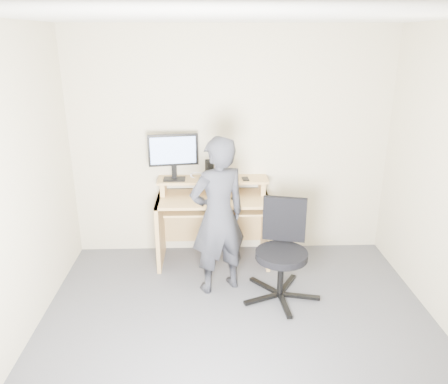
{
  "coord_description": "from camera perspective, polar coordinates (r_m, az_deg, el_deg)",
  "views": [
    {
      "loc": [
        -0.24,
        -2.92,
        2.38
      ],
      "look_at": [
        -0.1,
        1.05,
        0.95
      ],
      "focal_mm": 35.0,
      "sensor_mm": 36.0,
      "label": 1
    }
  ],
  "objects": [
    {
      "name": "keyboard",
      "position": [
        4.61,
        -1.5,
        -2.04
      ],
      "size": [
        0.49,
        0.31,
        0.03
      ],
      "primitive_type": "cube",
      "rotation": [
        0.0,
        0.0,
        -0.32
      ],
      "color": "black",
      "rests_on": "desk"
    },
    {
      "name": "monitor",
      "position": [
        4.65,
        -6.63,
        5.1
      ],
      "size": [
        0.53,
        0.15,
        0.5
      ],
      "rotation": [
        0.0,
        0.0,
        0.15
      ],
      "color": "black",
      "rests_on": "desk"
    },
    {
      "name": "back_wall",
      "position": [
        4.81,
        0.87,
        6.2
      ],
      "size": [
        3.5,
        0.02,
        2.5
      ],
      "primitive_type": "cube",
      "color": "beige",
      "rests_on": "ground"
    },
    {
      "name": "mouse",
      "position": [
        4.57,
        1.49,
        -0.85
      ],
      "size": [
        0.11,
        0.08,
        0.04
      ],
      "primitive_type": "ellipsoid",
      "rotation": [
        0.0,
        0.0,
        -0.14
      ],
      "color": "black",
      "rests_on": "desk"
    },
    {
      "name": "desk",
      "position": [
        4.81,
        -1.43,
        -2.6
      ],
      "size": [
        1.2,
        0.6,
        0.91
      ],
      "color": "tan",
      "rests_on": "ground"
    },
    {
      "name": "ceiling",
      "position": [
        2.94,
        2.85,
        22.13
      ],
      "size": [
        3.5,
        3.5,
        0.02
      ],
      "primitive_type": "cube",
      "color": "white",
      "rests_on": "back_wall"
    },
    {
      "name": "person",
      "position": [
        4.12,
        -0.78,
        -3.2
      ],
      "size": [
        0.67,
        0.57,
        1.54
      ],
      "primitive_type": "imported",
      "rotation": [
        0.0,
        0.0,
        3.57
      ],
      "color": "black",
      "rests_on": "ground"
    },
    {
      "name": "travel_mug",
      "position": [
        4.73,
        -0.23,
        2.7
      ],
      "size": [
        0.07,
        0.07,
        0.16
      ],
      "primitive_type": "cylinder",
      "rotation": [
        0.0,
        0.0,
        0.04
      ],
      "color": "silver",
      "rests_on": "desk"
    },
    {
      "name": "smartphone",
      "position": [
        4.73,
        2.81,
        1.73
      ],
      "size": [
        0.08,
        0.13,
        0.01
      ],
      "primitive_type": "cube",
      "rotation": [
        0.0,
        0.0,
        0.08
      ],
      "color": "black",
      "rests_on": "desk"
    },
    {
      "name": "headphones",
      "position": [
        4.84,
        -3.49,
        2.16
      ],
      "size": [
        0.2,
        0.2,
        0.06
      ],
      "primitive_type": "torus",
      "rotation": [
        0.26,
        0.0,
        0.31
      ],
      "color": "silver",
      "rests_on": "desk"
    },
    {
      "name": "charger",
      "position": [
        4.68,
        -3.0,
        1.66
      ],
      "size": [
        0.05,
        0.04,
        0.03
      ],
      "primitive_type": "cube",
      "rotation": [
        0.0,
        0.0,
        0.08
      ],
      "color": "black",
      "rests_on": "desk"
    },
    {
      "name": "ground",
      "position": [
        3.77,
        2.17,
        -19.3
      ],
      "size": [
        3.5,
        3.5,
        0.0
      ],
      "primitive_type": "plane",
      "color": "#4F4F54",
      "rests_on": "ground"
    },
    {
      "name": "office_chair",
      "position": [
        4.17,
        7.63,
        -7.11
      ],
      "size": [
        0.74,
        0.72,
        0.93
      ],
      "rotation": [
        0.0,
        0.0,
        -0.23
      ],
      "color": "black",
      "rests_on": "ground"
    },
    {
      "name": "external_drive",
      "position": [
        4.73,
        -1.92,
        2.93
      ],
      "size": [
        0.1,
        0.14,
        0.2
      ],
      "primitive_type": "cube",
      "rotation": [
        0.0,
        0.0,
        0.21
      ],
      "color": "black",
      "rests_on": "desk"
    }
  ]
}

